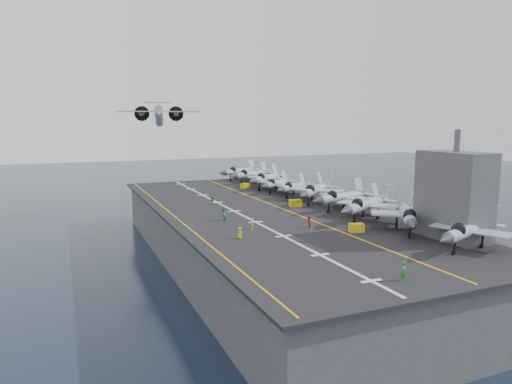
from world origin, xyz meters
name	(u,v)px	position (x,y,z in m)	size (l,w,h in m)	color
ground	(264,263)	(0.00, 0.00, 0.00)	(500.00, 500.00, 0.00)	#142135
hull	(264,237)	(0.00, 0.00, 5.00)	(36.00, 90.00, 10.00)	#56595E
flight_deck	(264,210)	(0.00, 0.00, 10.20)	(38.00, 92.00, 0.40)	black
foul_line	(279,208)	(3.00, 0.00, 10.42)	(0.35, 90.00, 0.02)	gold
landing_centerline	(234,211)	(-6.00, 0.00, 10.42)	(0.50, 90.00, 0.02)	silver
deck_edge_port	(174,216)	(-17.00, 0.00, 10.42)	(0.25, 90.00, 0.02)	gold
deck_edge_stbd	(348,202)	(18.50, 0.00, 10.42)	(0.25, 90.00, 0.02)	gold
island_superstructure	(454,185)	(15.00, -30.00, 17.90)	(5.00, 10.00, 15.00)	#56595E
fighter_jet_0	(469,229)	(12.88, -34.77, 12.94)	(17.15, 14.35, 5.08)	gray
fighter_jet_1	(407,213)	(12.08, -24.39, 13.08)	(17.34, 18.51, 5.35)	gray
fighter_jet_2	(367,204)	(11.53, -15.43, 13.12)	(18.73, 16.63, 5.44)	gray
fighter_jet_3	(344,196)	(12.94, -6.85, 13.07)	(17.71, 14.33, 5.34)	gray
fighter_jet_4	(316,189)	(12.18, 2.06, 13.13)	(18.71, 18.21, 5.45)	gray
fighter_jet_5	(295,186)	(12.01, 10.56, 12.72)	(16.04, 14.80, 4.63)	#929BA1
fighter_jet_6	(278,182)	(11.21, 17.50, 12.66)	(15.67, 14.68, 4.53)	#97A1A7
fighter_jet_7	(268,177)	(11.57, 23.84, 13.19)	(19.23, 18.34, 5.57)	gray
fighter_jet_8	(253,173)	(11.95, 34.26, 13.01)	(17.84, 15.35, 5.22)	gray
tow_cart_a	(356,228)	(5.03, -21.86, 11.02)	(2.38, 1.89, 1.25)	gold
tow_cart_b	(295,203)	(6.42, -0.15, 11.05)	(2.29, 1.60, 1.31)	#D7BF0E
tow_cart_c	(245,186)	(6.43, 25.88, 11.03)	(2.45, 2.07, 1.25)	gold
crew_0	(240,233)	(-12.13, -18.84, 11.19)	(1.03, 1.14, 1.59)	yellow
crew_1	(252,224)	(-8.45, -14.45, 11.28)	(0.92, 1.19, 1.76)	gold
crew_2	(223,214)	(-10.36, -6.68, 11.43)	(1.42, 1.48, 2.06)	#288735
crew_4	(212,200)	(-7.53, 8.18, 11.35)	(1.22, 1.37, 1.90)	#268C33
crew_6	(404,271)	(-2.91, -41.17, 11.40)	(1.44, 1.37, 2.01)	#228925
crew_7	(309,222)	(-0.07, -16.68, 11.28)	(1.23, 1.25, 1.76)	#B21919
transport_plane	(159,117)	(-8.76, 52.19, 27.95)	(25.82, 20.13, 5.46)	silver
fighter_jet_9	(241,170)	(11.95, 42.76, 13.01)	(17.84, 15.35, 5.22)	gray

